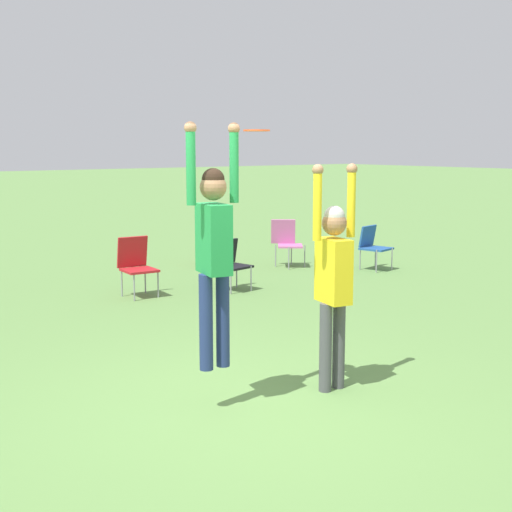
{
  "coord_description": "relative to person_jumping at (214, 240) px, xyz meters",
  "views": [
    {
      "loc": [
        -3.61,
        -4.94,
        2.32
      ],
      "look_at": [
        0.37,
        0.29,
        1.3
      ],
      "focal_mm": 50.0,
      "sensor_mm": 36.0,
      "label": 1
    }
  ],
  "objects": [
    {
      "name": "person_defending",
      "position": [
        1.17,
        -0.26,
        -0.37
      ],
      "size": [
        0.53,
        0.42,
        2.16
      ],
      "rotation": [
        0.0,
        0.0,
        -1.79
      ],
      "color": "#4C4C51",
      "rests_on": "ground_plane"
    },
    {
      "name": "ground_plane",
      "position": [
        0.22,
        -0.12,
        -1.51
      ],
      "size": [
        120.0,
        120.0,
        0.0
      ],
      "primitive_type": "plane",
      "color": "#608C47"
    },
    {
      "name": "camping_chair_2",
      "position": [
        3.15,
        4.23,
        -1.04
      ],
      "size": [
        0.55,
        0.59,
        0.81
      ],
      "rotation": [
        0.0,
        0.0,
        3.33
      ],
      "color": "gray",
      "rests_on": "ground_plane"
    },
    {
      "name": "camping_chair_5",
      "position": [
        4.28,
        6.41,
        -1.07
      ],
      "size": [
        0.64,
        0.68,
        0.75
      ],
      "rotation": [
        0.0,
        0.0,
        3.47
      ],
      "color": "gray",
      "rests_on": "ground_plane"
    },
    {
      "name": "frisbee",
      "position": [
        0.41,
        -0.08,
        0.94
      ],
      "size": [
        0.23,
        0.23,
        0.02
      ],
      "color": "#E04C23"
    },
    {
      "name": "person_jumping",
      "position": [
        0.0,
        0.0,
        0.0
      ],
      "size": [
        0.55,
        0.43,
        2.14
      ],
      "rotation": [
        0.0,
        0.0,
        1.35
      ],
      "color": "navy",
      "rests_on": "ground_plane"
    },
    {
      "name": "camping_chair_0",
      "position": [
        6.39,
        4.18,
        -1.03
      ],
      "size": [
        0.59,
        0.63,
        0.82
      ],
      "rotation": [
        0.0,
        0.0,
        3.38
      ],
      "color": "gray",
      "rests_on": "ground_plane"
    },
    {
      "name": "camping_chair_1",
      "position": [
        1.71,
        4.72,
        -0.98
      ],
      "size": [
        0.52,
        0.56,
        0.92
      ],
      "rotation": [
        0.0,
        0.0,
        3.06
      ],
      "color": "gray",
      "rests_on": "ground_plane"
    },
    {
      "name": "camping_chair_4",
      "position": [
        5.32,
        5.42,
        -0.99
      ],
      "size": [
        0.65,
        0.73,
        0.91
      ],
      "rotation": [
        0.0,
        0.0,
        2.48
      ],
      "color": "gray",
      "rests_on": "ground_plane"
    }
  ]
}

